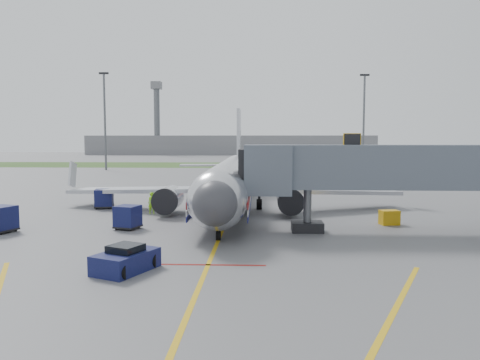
{
  "coord_description": "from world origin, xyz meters",
  "views": [
    {
      "loc": [
        2.67,
        -27.62,
        6.49
      ],
      "look_at": [
        1.05,
        9.97,
        3.2
      ],
      "focal_mm": 35.0,
      "sensor_mm": 36.0,
      "label": 1
    }
  ],
  "objects_px": {
    "pushback_tug": "(126,260)",
    "ramp_worker": "(152,203)",
    "belt_loader": "(201,208)",
    "airliner": "(231,181)"
  },
  "relations": [
    {
      "from": "pushback_tug",
      "to": "ramp_worker",
      "type": "distance_m",
      "value": 17.95
    },
    {
      "from": "belt_loader",
      "to": "pushback_tug",
      "type": "bearing_deg",
      "value": -94.49
    },
    {
      "from": "airliner",
      "to": "pushback_tug",
      "type": "height_order",
      "value": "airliner"
    },
    {
      "from": "ramp_worker",
      "to": "belt_loader",
      "type": "bearing_deg",
      "value": -17.61
    },
    {
      "from": "pushback_tug",
      "to": "belt_loader",
      "type": "height_order",
      "value": "belt_loader"
    },
    {
      "from": "pushback_tug",
      "to": "ramp_worker",
      "type": "height_order",
      "value": "ramp_worker"
    },
    {
      "from": "pushback_tug",
      "to": "belt_loader",
      "type": "relative_size",
      "value": 0.92
    },
    {
      "from": "belt_loader",
      "to": "ramp_worker",
      "type": "relative_size",
      "value": 2.15
    },
    {
      "from": "pushback_tug",
      "to": "ramp_worker",
      "type": "bearing_deg",
      "value": 99.05
    },
    {
      "from": "pushback_tug",
      "to": "ramp_worker",
      "type": "relative_size",
      "value": 1.97
    }
  ]
}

